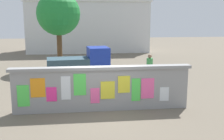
{
  "coord_description": "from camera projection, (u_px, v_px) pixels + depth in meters",
  "views": [
    {
      "loc": [
        -0.88,
        -10.29,
        3.62
      ],
      "look_at": [
        0.64,
        2.1,
        1.19
      ],
      "focal_mm": 43.93,
      "sensor_mm": 36.0,
      "label": 1
    }
  ],
  "objects": [
    {
      "name": "building_background",
      "position": [
        88.0,
        24.0,
        29.28
      ],
      "size": [
        12.65,
        5.36,
        5.62
      ],
      "color": "silver",
      "rests_on": "ground"
    },
    {
      "name": "ground",
      "position": [
        92.0,
        71.0,
        18.62
      ],
      "size": [
        60.0,
        60.0,
        0.0
      ],
      "primitive_type": "plane",
      "color": "#6B6051"
    },
    {
      "name": "poster_wall",
      "position": [
        102.0,
        88.0,
        10.65
      ],
      "size": [
        7.01,
        0.42,
        1.75
      ],
      "color": "gray",
      "rests_on": "ground"
    },
    {
      "name": "motorcycle",
      "position": [
        110.0,
        82.0,
        13.41
      ],
      "size": [
        1.88,
        0.66,
        0.87
      ],
      "color": "black",
      "rests_on": "ground"
    },
    {
      "name": "bicycle_near",
      "position": [
        58.0,
        91.0,
        12.16
      ],
      "size": [
        1.71,
        0.44,
        0.95
      ],
      "color": "black",
      "rests_on": "ground"
    },
    {
      "name": "person_walking",
      "position": [
        150.0,
        66.0,
        15.05
      ],
      "size": [
        0.42,
        0.42,
        1.62
      ],
      "color": "#338CBF",
      "rests_on": "ground"
    },
    {
      "name": "auto_rickshaw_truck",
      "position": [
        82.0,
        64.0,
        16.24
      ],
      "size": [
        3.74,
        1.87,
        1.85
      ],
      "color": "black",
      "rests_on": "ground"
    },
    {
      "name": "tree_roadside",
      "position": [
        58.0,
        14.0,
        19.03
      ],
      "size": [
        3.04,
        3.04,
        5.36
      ],
      "color": "brown",
      "rests_on": "ground"
    }
  ]
}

